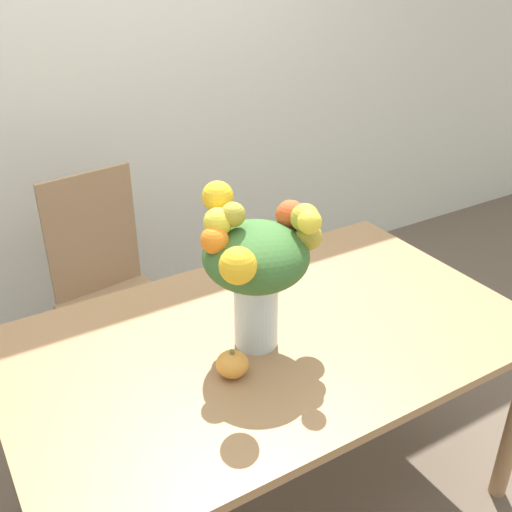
# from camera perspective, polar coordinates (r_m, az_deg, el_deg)

# --- Properties ---
(ground_plane) EXTENTS (12.00, 12.00, 0.00)m
(ground_plane) POSITION_cam_1_polar(r_m,az_deg,el_deg) (2.37, 1.09, -21.92)
(ground_plane) COLOR brown
(wall_back) EXTENTS (8.00, 0.06, 2.70)m
(wall_back) POSITION_cam_1_polar(r_m,az_deg,el_deg) (2.90, -15.17, 18.16)
(wall_back) COLOR silver
(wall_back) RESTS_ON ground_plane
(dining_table) EXTENTS (1.60, 0.96, 0.73)m
(dining_table) POSITION_cam_1_polar(r_m,az_deg,el_deg) (1.91, 1.27, -9.35)
(dining_table) COLOR #9E754C
(dining_table) RESTS_ON ground_plane
(flower_vase) EXTENTS (0.41, 0.39, 0.48)m
(flower_vase) POSITION_cam_1_polar(r_m,az_deg,el_deg) (1.68, 0.09, -0.51)
(flower_vase) COLOR silver
(flower_vase) RESTS_ON dining_table
(pumpkin) EXTENTS (0.09, 0.09, 0.08)m
(pumpkin) POSITION_cam_1_polar(r_m,az_deg,el_deg) (1.69, -2.27, -10.24)
(pumpkin) COLOR gold
(pumpkin) RESTS_ON dining_table
(dining_chair_near_window) EXTENTS (0.48, 0.48, 0.98)m
(dining_chair_near_window) POSITION_cam_1_polar(r_m,az_deg,el_deg) (2.60, -13.60, -3.18)
(dining_chair_near_window) COLOR #9E7A56
(dining_chair_near_window) RESTS_ON ground_plane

